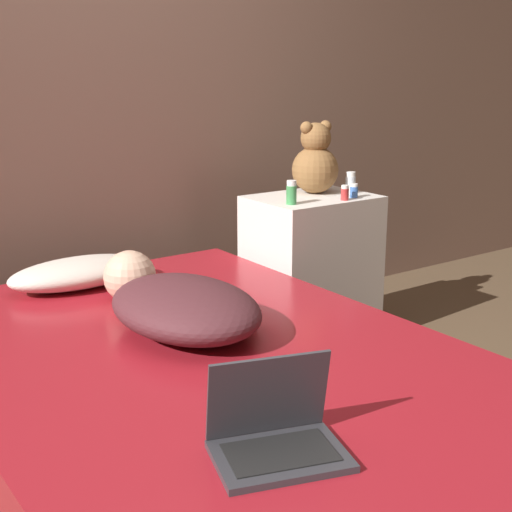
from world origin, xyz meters
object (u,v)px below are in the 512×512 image
person_lying (178,303)px  bottle_red (345,193)px  bottle_green (291,193)px  teddy_bear (315,162)px  bottle_blue (354,191)px  bottle_clear (350,183)px  pillow (79,273)px  laptop (275,432)px

person_lying → bottle_red: (1.05, 0.37, 0.19)m
bottle_green → person_lying: bearing=-151.4°
teddy_bear → bottle_red: bearing=-92.5°
bottle_blue → bottle_clear: size_ratio=0.64×
bottle_green → pillow: bearing=169.6°
person_lying → bottle_green: bearing=27.2°
person_lying → bottle_green: (0.80, 0.43, 0.21)m
laptop → bottle_red: (1.25, 1.17, 0.23)m
person_lying → bottle_blue: bottle_blue is taller
bottle_blue → bottle_clear: 0.12m
pillow → bottle_clear: size_ratio=5.53×
person_lying → teddy_bear: (1.06, 0.59, 0.30)m
bottle_green → bottle_red: 0.26m
bottle_green → bottle_clear: (0.40, 0.07, -0.00)m
pillow → bottle_clear: (1.29, -0.10, 0.24)m
bottle_blue → bottle_red: bottle_red is taller
laptop → bottle_clear: 1.92m
bottle_blue → bottle_green: (-0.33, 0.03, 0.02)m
teddy_bear → bottle_blue: 0.23m
person_lying → laptop: 0.82m
person_lying → bottle_blue: 1.21m
bottle_blue → bottle_clear: bearing=54.9°
pillow → person_lying: bearing=-81.2°
pillow → bottle_blue: size_ratio=8.64×
pillow → bottle_green: (0.89, -0.16, 0.24)m
person_lying → bottle_clear: size_ratio=7.89×
laptop → bottle_blue: bearing=59.6°
laptop → bottle_red: bearing=60.7°
pillow → bottle_red: bottle_red is taller
pillow → bottle_blue: 1.25m
pillow → bottle_clear: bottle_clear is taller
teddy_bear → laptop: bearing=-132.4°
laptop → bottle_clear: bottle_clear is taller
pillow → bottle_red: bearing=-11.1°
bottle_blue → teddy_bear: bearing=110.0°
person_lying → bottle_red: bottle_red is taller
bottle_clear → teddy_bear: bearing=147.7°
laptop → bottle_blue: 1.80m
pillow → person_lying: person_lying is taller
teddy_bear → bottle_clear: teddy_bear is taller
bottle_blue → bottle_clear: bottle_clear is taller
laptop → teddy_bear: 1.90m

